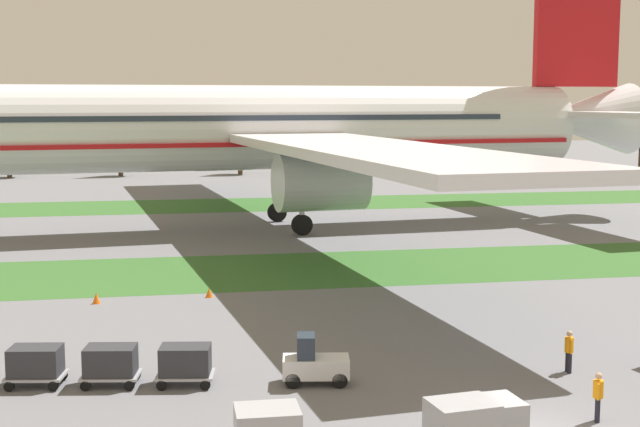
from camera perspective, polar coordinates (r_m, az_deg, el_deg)
name	(u,v)px	position (r m, az deg, el deg)	size (l,w,h in m)	color
grass_strip_near	(346,268)	(59.67, 1.69, -3.45)	(320.00, 12.56, 0.01)	#336028
grass_strip_far	(273,204)	(95.87, -3.01, 0.61)	(320.00, 12.56, 0.01)	#336028
airliner	(262,127)	(76.69, -3.69, 5.47)	(72.11, 88.83, 24.31)	silver
baggage_tug	(314,364)	(35.66, -0.38, -9.48)	(2.78, 1.70, 1.97)	silver
cargo_dolly_lead	(185,362)	(35.91, -8.53, -9.27)	(2.41, 1.83, 1.55)	#A3A3A8
cargo_dolly_second	(111,362)	(36.39, -13.12, -9.16)	(2.41, 1.83, 1.55)	#A3A3A8
cargo_dolly_third	(36,363)	(37.09, -17.57, -9.00)	(2.41, 1.83, 1.55)	#A3A3A8
ground_crew_marshaller	(598,395)	(33.09, 17.20, -10.93)	(0.36, 0.51, 1.74)	black
ground_crew_loader	(569,350)	(38.41, 15.49, -8.32)	(0.36, 0.56, 1.74)	black
uld_container_2	(489,425)	(29.72, 10.64, -13.05)	(2.00, 1.60, 1.67)	#A3A3A8
taxiway_marker_0	(96,298)	(50.79, -13.98, -5.22)	(0.44, 0.44, 0.61)	orange
taxiway_marker_2	(209,293)	(51.23, -7.04, -5.00)	(0.44, 0.44, 0.53)	orange
distant_tree_line	(263,128)	(132.10, -3.60, 5.44)	(163.95, 10.50, 12.17)	#4C3823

